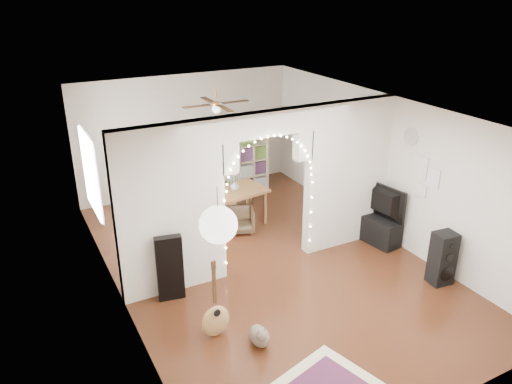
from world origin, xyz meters
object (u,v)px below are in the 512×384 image
floor_speaker (442,258)px  dining_table (235,194)px  acoustic_guitar (215,309)px  bookcase (237,162)px  dining_chair_right (240,220)px  dining_chair_left (238,196)px  media_console (375,228)px

floor_speaker → dining_table: size_ratio=0.69×
dining_table → acoustic_guitar: bearing=-128.0°
acoustic_guitar → bookcase: bearing=50.1°
acoustic_guitar → dining_chair_right: bearing=46.8°
acoustic_guitar → bookcase: size_ratio=0.67×
bookcase → dining_table: (-0.77, -1.49, -0.07)m
dining_table → dining_chair_left: bearing=53.0°
bookcase → dining_chair_left: bearing=-138.7°
media_console → dining_table: size_ratio=0.77×
floor_speaker → media_console: 1.63m
dining_table → dining_chair_right: (-0.03, -0.30, -0.44)m
acoustic_guitar → dining_chair_right: size_ratio=1.93×
media_console → dining_chair_right: size_ratio=1.91×
media_console → dining_chair_right: 2.57m
acoustic_guitar → media_console: bearing=6.1°
media_console → dining_chair_right: (-2.07, 1.52, -0.01)m
floor_speaker → bookcase: bookcase is taller
media_console → dining_chair_right: bearing=135.4°
acoustic_guitar → dining_chair_left: (2.19, 3.81, -0.22)m
media_console → dining_chair_left: (-1.57, 2.67, -0.03)m
bookcase → dining_table: size_ratio=1.16×
media_console → dining_chair_left: 3.10m
acoustic_guitar → dining_table: 3.44m
floor_speaker → dining_chair_left: size_ratio=1.87×
floor_speaker → dining_chair_right: floor_speaker is taller
dining_table → floor_speaker: bearing=-67.2°
floor_speaker → bookcase: bearing=110.8°
media_console → dining_chair_left: media_console is taller
acoustic_guitar → dining_chair_right: acoustic_guitar is taller
media_console → acoustic_guitar: bearing=-171.4°
media_console → dining_table: (-2.04, 1.82, 0.43)m
bookcase → dining_table: bearing=-141.2°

